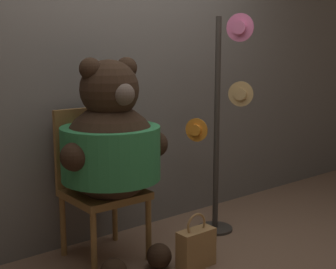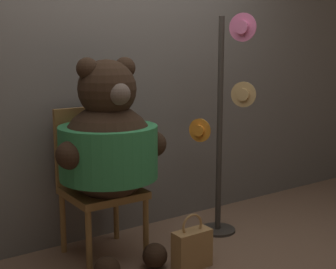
{
  "view_description": "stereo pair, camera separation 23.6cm",
  "coord_description": "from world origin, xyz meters",
  "views": [
    {
      "loc": [
        -1.93,
        -2.39,
        1.42
      ],
      "look_at": [
        0.12,
        0.17,
        0.83
      ],
      "focal_mm": 50.0,
      "sensor_mm": 36.0,
      "label": 1
    },
    {
      "loc": [
        -1.74,
        -2.53,
        1.42
      ],
      "look_at": [
        0.12,
        0.17,
        0.83
      ],
      "focal_mm": 50.0,
      "sensor_mm": 36.0,
      "label": 2
    }
  ],
  "objects": [
    {
      "name": "chair",
      "position": [
        -0.36,
        0.36,
        0.55
      ],
      "size": [
        0.48,
        0.49,
        1.03
      ],
      "color": "olive",
      "rests_on": "ground_plane"
    },
    {
      "name": "wall_back",
      "position": [
        0.0,
        0.65,
        1.31
      ],
      "size": [
        8.0,
        0.1,
        2.62
      ],
      "color": "#66605B",
      "rests_on": "ground_plane"
    },
    {
      "name": "hat_display_rack",
      "position": [
        0.61,
        0.13,
        0.81
      ],
      "size": [
        0.29,
        0.49,
        1.69
      ],
      "color": "#332D28",
      "rests_on": "ground_plane"
    },
    {
      "name": "handbag_on_ground",
      "position": [
        0.04,
        -0.23,
        0.14
      ],
      "size": [
        0.26,
        0.12,
        0.37
      ],
      "color": "#A87A47",
      "rests_on": "ground_plane"
    },
    {
      "name": "teddy_bear",
      "position": [
        -0.34,
        0.19,
        0.8
      ],
      "size": [
        0.79,
        0.7,
        1.38
      ],
      "color": "black",
      "rests_on": "ground_plane"
    },
    {
      "name": "ground_plane",
      "position": [
        0.0,
        0.0,
        0.0
      ],
      "size": [
        14.0,
        14.0,
        0.0
      ],
      "primitive_type": "plane",
      "color": "brown"
    }
  ]
}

